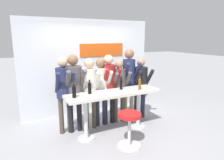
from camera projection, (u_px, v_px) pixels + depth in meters
The scene contains 17 objects.
ground_plane at pixel (114, 132), 4.57m from camera, with size 40.00×40.00×0.00m, color #9E9EA3.
back_wall at pixel (89, 67), 5.63m from camera, with size 3.74×0.12×2.61m.
tasting_table at pixel (114, 99), 4.40m from camera, with size 2.14×0.57×0.95m.
bar_stool at pixel (129, 124), 3.88m from camera, with size 0.47×0.47×0.69m.
person_far_left at pixel (64, 86), 4.32m from camera, with size 0.41×0.54×1.73m.
person_left at pixel (74, 85), 4.37m from camera, with size 0.45×0.56×1.76m.
person_center_left at pixel (90, 86), 4.54m from camera, with size 0.44×0.55×1.67m.
person_center at pixel (101, 84), 4.72m from camera, with size 0.42×0.53×1.65m.
person_center_right at pixel (109, 82), 4.81m from camera, with size 0.41×0.53×1.72m.
person_right at pixel (119, 84), 4.95m from camera, with size 0.46×0.55×1.58m.
person_far_right at pixel (129, 76), 5.06m from camera, with size 0.44×0.58×1.84m.
person_rightmost at pixel (140, 82), 5.18m from camera, with size 0.46×0.54×1.60m.
wine_bottle_0 at pixel (140, 83), 4.53m from camera, with size 0.06×0.06×0.32m.
wine_bottle_1 at pixel (90, 87), 4.20m from camera, with size 0.07×0.07×0.30m.
wine_bottle_2 at pixel (121, 84), 4.54m from camera, with size 0.06×0.06×0.30m.
wine_bottle_3 at pixel (74, 91), 3.93m from camera, with size 0.08×0.08×0.29m.
wine_glass_0 at pixel (106, 89), 4.12m from camera, with size 0.07×0.07×0.18m.
Camera 1 is at (-1.96, -3.73, 2.12)m, focal length 32.00 mm.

